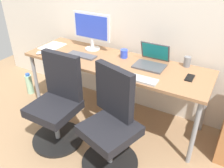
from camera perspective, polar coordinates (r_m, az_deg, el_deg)
The scene contains 17 objects.
ground_plane at distance 2.91m, azimuth 0.49°, elevation -7.79°, with size 5.28×5.28×0.00m, color #9E7A56.
back_wall at distance 2.69m, azimuth 5.03°, elevation 19.61°, with size 4.40×0.04×2.60m, color silver.
desk at distance 2.55m, azimuth 0.56°, elevation 4.36°, with size 2.04×0.64×0.74m.
office_chair_left at distance 2.43m, azimuth -13.16°, elevation -4.92°, with size 0.54×0.54×0.94m.
office_chair_right at distance 2.12m, azimuth -0.16°, elevation -9.96°, with size 0.55×0.55×0.94m.
water_bottle_on_floor at distance 3.47m, azimuth -19.60°, elevation 0.01°, with size 0.09×0.09×0.31m.
desktop_monitor at distance 2.77m, azimuth -5.01°, elevation 13.34°, with size 0.48×0.18×0.43m.
open_laptop at distance 2.45m, azimuth 9.70°, elevation 5.78°, with size 0.31×0.29×0.22m.
keyboard_by_monitor at distance 2.67m, azimuth -7.37°, elevation 6.99°, with size 0.34×0.12×0.02m, color #515156.
keyboard_by_laptop at distance 2.17m, azimuth 6.79°, elevation 1.28°, with size 0.34×0.12×0.02m, color #B7B7B7.
mouse_by_monitor at distance 2.34m, azimuth 1.19°, elevation 3.97°, with size 0.06×0.10×0.03m, color #515156.
mouse_by_laptop at distance 2.82m, azimuth -17.31°, elevation 7.35°, with size 0.06×0.10×0.03m, color silver.
coffee_mug at distance 2.60m, azimuth 2.96°, elevation 7.45°, with size 0.08×0.08×0.09m, color blue.
pen_cup at distance 2.51m, azimuth 17.96°, elevation 5.22°, with size 0.07×0.07×0.10m, color slate.
phone_near_monitor at distance 2.30m, azimuth 18.54°, elevation 1.46°, with size 0.07×0.14×0.01m, color black.
phone_near_laptop at distance 2.43m, azimuth -2.38°, elevation 4.74°, with size 0.07×0.14×0.01m, color black.
paper_pile at distance 3.00m, azimuth -14.43°, elevation 8.93°, with size 0.21×0.30×0.01m, color white.
Camera 1 is at (1.11, -2.00, 1.79)m, focal length 37.29 mm.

